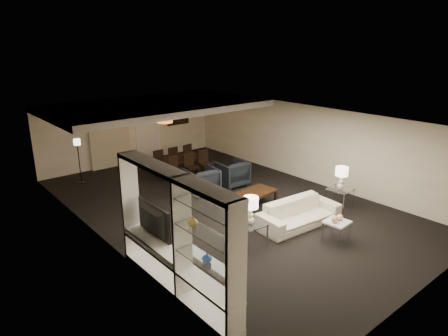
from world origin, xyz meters
TOP-DOWN VIEW (x-y plane):
  - floor at (0.00, 0.00)m, footprint 11.00×11.00m
  - ceiling at (0.00, 0.00)m, footprint 7.00×11.00m
  - wall_back at (0.00, 5.50)m, footprint 7.00×0.02m
  - wall_front at (0.00, -5.50)m, footprint 7.00×0.02m
  - wall_left at (-3.50, 0.00)m, footprint 0.02×11.00m
  - wall_right at (3.50, 0.00)m, footprint 0.02×11.00m
  - ceiling_soffit at (0.00, 3.50)m, footprint 7.00×4.00m
  - curtains at (-0.90, 5.42)m, footprint 1.50×0.12m
  - door at (0.70, 5.47)m, footprint 0.90×0.05m
  - painting at (2.10, 5.46)m, footprint 0.95×0.04m
  - media_unit at (-3.31, -2.60)m, footprint 0.38×3.40m
  - pendant_light at (0.30, 3.50)m, footprint 0.52×0.52m
  - sofa at (0.61, -2.23)m, footprint 2.29×1.04m
  - coffee_table at (0.61, -0.63)m, footprint 1.29×0.83m
  - armchair_left at (0.01, 1.07)m, footprint 0.99×1.01m
  - armchair_right at (1.21, 1.07)m, footprint 0.94×0.97m
  - side_table_left at (-1.09, -2.23)m, footprint 0.66×0.66m
  - side_table_right at (2.31, -2.23)m, footprint 0.68×0.68m
  - table_lamp_left at (-1.09, -2.23)m, footprint 0.35×0.35m
  - table_lamp_right at (2.31, -2.23)m, footprint 0.36×0.36m
  - marble_table at (0.61, -3.33)m, footprint 0.56×0.56m
  - gold_gourd_a at (0.51, -3.33)m, footprint 0.16×0.16m
  - gold_gourd_b at (0.71, -3.33)m, footprint 0.14×0.14m
  - television at (-3.28, -1.63)m, footprint 1.13×0.15m
  - vase_blue at (-3.31, -3.55)m, footprint 0.16×0.16m
  - vase_amber at (-3.31, -3.18)m, footprint 0.17×0.17m
  - floor_speaker at (-2.99, -0.40)m, footprint 0.13×0.13m
  - dining_table at (0.59, 3.05)m, footprint 1.75×1.06m
  - chair_nl at (-0.01, 2.40)m, footprint 0.44×0.44m
  - chair_nm at (0.59, 2.40)m, footprint 0.41×0.41m
  - chair_nr at (1.19, 2.40)m, footprint 0.45×0.45m
  - chair_fl at (-0.01, 3.70)m, footprint 0.42×0.42m
  - chair_fm at (0.59, 3.70)m, footprint 0.42×0.42m
  - chair_fr at (1.19, 3.70)m, footprint 0.45×0.45m
  - floor_lamp at (-2.42, 4.42)m, footprint 0.23×0.23m

SIDE VIEW (x-z plane):
  - floor at x=0.00m, z-range 0.00..0.00m
  - coffee_table at x=0.61m, z-range 0.00..0.44m
  - marble_table at x=0.61m, z-range 0.00..0.51m
  - side_table_left at x=-1.09m, z-range 0.00..0.57m
  - side_table_right at x=2.31m, z-range 0.00..0.57m
  - dining_table at x=0.59m, z-range 0.00..0.59m
  - sofa at x=0.61m, z-range 0.00..0.65m
  - armchair_left at x=0.01m, z-range 0.00..0.83m
  - armchair_right at x=1.21m, z-range 0.00..0.83m
  - chair_nl at x=-0.01m, z-range 0.00..0.88m
  - chair_nm at x=0.59m, z-range 0.00..0.88m
  - chair_nr at x=1.19m, z-range 0.00..0.88m
  - chair_fl at x=-0.01m, z-range 0.00..0.88m
  - chair_fm at x=0.59m, z-range 0.00..0.88m
  - chair_fr at x=1.19m, z-range 0.00..0.88m
  - floor_speaker at x=-2.99m, z-range 0.00..0.98m
  - gold_gourd_b at x=0.71m, z-range 0.51..0.65m
  - gold_gourd_a at x=0.51m, z-range 0.51..0.67m
  - floor_lamp at x=-2.42m, z-range 0.00..1.48m
  - table_lamp_left at x=-1.09m, z-range 0.57..1.20m
  - table_lamp_right at x=2.31m, z-range 0.57..1.20m
  - door at x=0.70m, z-range 0.00..2.10m
  - television at x=-3.28m, z-range 0.75..1.40m
  - vase_blue at x=-3.31m, z-range 1.06..1.23m
  - media_unit at x=-3.31m, z-range 0.00..2.35m
  - curtains at x=-0.90m, z-range 0.00..2.40m
  - wall_back at x=0.00m, z-range 0.00..2.50m
  - wall_front at x=0.00m, z-range 0.00..2.50m
  - wall_left at x=-3.50m, z-range 0.00..2.50m
  - wall_right at x=3.50m, z-range 0.00..2.50m
  - painting at x=2.10m, z-range 1.23..1.88m
  - vase_amber at x=-3.31m, z-range 1.56..1.74m
  - pendant_light at x=0.30m, z-range 1.80..2.04m
  - ceiling_soffit at x=0.00m, z-range 2.30..2.50m
  - ceiling at x=0.00m, z-range 2.49..2.51m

